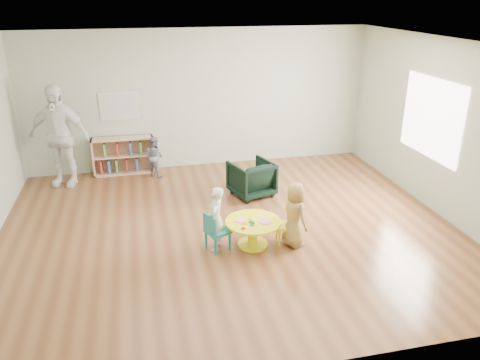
% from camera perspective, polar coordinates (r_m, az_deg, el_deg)
% --- Properties ---
extents(room, '(7.10, 7.00, 2.80)m').
position_cam_1_polar(room, '(6.68, -1.31, 8.54)').
color(room, brown).
rests_on(room, ground).
extents(activity_table, '(0.80, 0.80, 0.44)m').
position_cam_1_polar(activity_table, '(6.77, 1.59, -5.94)').
color(activity_table, yellow).
rests_on(activity_table, ground).
extents(kid_chair_left, '(0.40, 0.40, 0.57)m').
position_cam_1_polar(kid_chair_left, '(6.66, -3.05, -6.21)').
color(kid_chair_left, '#17837E').
rests_on(kid_chair_left, ground).
extents(kid_chair_right, '(0.31, 0.31, 0.51)m').
position_cam_1_polar(kid_chair_right, '(6.92, 5.93, -5.43)').
color(kid_chair_right, yellow).
rests_on(kid_chair_right, ground).
extents(bookshelf, '(1.20, 0.30, 0.75)m').
position_cam_1_polar(bookshelf, '(9.74, -14.08, 2.91)').
color(bookshelf, tan).
rests_on(bookshelf, ground).
extents(alphabet_poster, '(0.74, 0.01, 0.54)m').
position_cam_1_polar(alphabet_poster, '(9.59, -14.54, 8.71)').
color(alphabet_poster, silver).
rests_on(alphabet_poster, ground).
extents(armchair, '(0.87, 0.88, 0.64)m').
position_cam_1_polar(armchair, '(8.41, 1.41, 0.19)').
color(armchair, black).
rests_on(armchair, ground).
extents(child_left, '(0.34, 0.41, 0.95)m').
position_cam_1_polar(child_left, '(6.61, -2.96, -4.76)').
color(child_left, silver).
rests_on(child_left, ground).
extents(child_right, '(0.43, 0.54, 0.97)m').
position_cam_1_polar(child_right, '(6.75, 6.66, -4.22)').
color(child_right, yellow).
rests_on(child_right, ground).
extents(toddler, '(0.50, 0.50, 0.82)m').
position_cam_1_polar(toddler, '(9.43, -10.36, 2.87)').
color(toddler, '#181D3D').
rests_on(toddler, ground).
extents(adult_caretaker, '(1.22, 0.79, 1.92)m').
position_cam_1_polar(adult_caretaker, '(9.30, -21.21, 5.03)').
color(adult_caretaker, white).
rests_on(adult_caretaker, ground).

